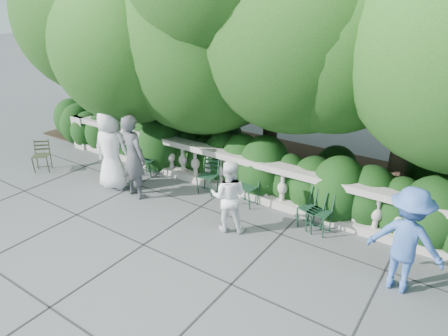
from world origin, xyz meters
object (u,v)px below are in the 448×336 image
Objects in this scene: chair_b at (146,175)px; chair_d at (314,235)px; chair_c at (205,195)px; chair_e at (243,207)px; chair_weathered at (43,173)px; chair_f at (304,231)px; person_businessman at (112,150)px; person_woman_grey at (133,157)px; person_older_blue at (406,240)px; person_casual_man at (229,196)px; chair_a at (146,177)px.

chair_b and chair_d have the same top height.
chair_c and chair_e have the same top height.
chair_e and chair_weathered have the same top height.
chair_d and chair_f have the same top height.
chair_f is at bearing -2.82° from chair_b.
person_businessman is (-3.15, -0.90, 0.99)m from chair_e.
chair_e is at bearing -1.25° from chair_b.
person_woman_grey reaches higher than person_older_blue.
person_older_blue is (3.24, 0.10, 0.15)m from person_casual_man.
person_casual_man is at bearing 3.22° from person_older_blue.
chair_a is 0.12m from chair_b.
chair_f is (-0.22, 0.02, 0.00)m from chair_d.
person_businessman is (2.26, 0.54, 0.99)m from chair_weathered.
chair_b is at bearing -6.09° from person_older_blue.
chair_a is 1.00× the size of chair_d.
person_woman_grey reaches higher than chair_f.
chair_a is 2.81m from chair_weathered.
chair_a and chair_c have the same top height.
chair_d is (2.81, -0.13, 0.00)m from chair_c.
person_older_blue reaches higher than chair_b.
person_casual_man is at bearing -17.30° from chair_b.
chair_e is at bearing -27.37° from chair_weathered.
chair_e is at bearing -4.02° from chair_c.
person_businessman is at bearing -24.52° from person_casual_man.
chair_e is (2.95, 0.08, 0.00)m from chair_a.
chair_b and chair_c have the same top height.
chair_f is 0.56× the size of person_casual_man.
person_businessman is 1.00× the size of person_woman_grey.
chair_f is at bearing -160.90° from person_woman_grey.
chair_e is 1.00× the size of chair_f.
person_older_blue reaches higher than chair_e.
person_older_blue reaches higher than chair_weathered.
chair_b is 3.47m from person_casual_man.
chair_weathered is 0.47× the size of person_older_blue.
chair_d is 1.00× the size of chair_e.
chair_d is at bearing -176.84° from person_casual_man.
chair_e is 0.47× the size of person_older_blue.
chair_a and chair_weathered have the same top height.
person_woman_grey reaches higher than chair_e.
chair_d is 7.27m from chair_weathered.
person_casual_man is 0.83× the size of person_older_blue.
chair_e is at bearing -165.80° from chair_f.
chair_d is at bearing -10.24° from chair_a.
person_casual_man is (1.28, -0.91, 0.74)m from chair_c.
person_older_blue is at bearing -38.39° from chair_weathered.
chair_c is at bearing -2.36° from chair_b.
person_older_blue is (1.93, -0.70, 0.89)m from chair_f.
chair_f is at bearing -31.63° from chair_weathered.
chair_c is at bearing -24.37° from chair_weathered.
chair_d is at bearing 177.12° from person_businessman.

